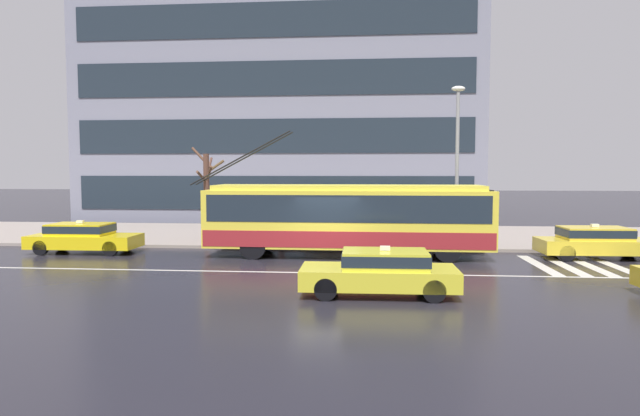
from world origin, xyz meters
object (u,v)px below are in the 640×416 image
taxi_queued_behind_bus (83,236)px  bus_shelter (344,202)px  pedestrian_walking_past (254,210)px  pedestrian_approaching_curb (364,209)px  pedestrian_at_shelter (280,208)px  taxi_ahead_of_bus (597,241)px  street_tree_bare (207,190)px  street_lamp (457,153)px  trolleybus (348,217)px  taxi_oncoming_near (381,270)px

taxi_queued_behind_bus → bus_shelter: bus_shelter is taller
pedestrian_walking_past → pedestrian_approaching_curb: bearing=8.7°
bus_shelter → pedestrian_at_shelter: 3.01m
taxi_ahead_of_bus → pedestrian_walking_past: 14.74m
taxi_ahead_of_bus → street_tree_bare: size_ratio=1.03×
street_tree_bare → pedestrian_approaching_curb: bearing=1.1°
pedestrian_approaching_curb → street_lamp: 5.03m
taxi_queued_behind_bus → street_lamp: 16.63m
trolleybus → taxi_ahead_of_bus: bearing=1.6°
pedestrian_at_shelter → street_tree_bare: size_ratio=0.45×
trolleybus → street_lamp: bearing=26.3°
taxi_queued_behind_bus → bus_shelter: size_ratio=1.25×
trolleybus → street_lamp: size_ratio=1.73×
pedestrian_at_shelter → pedestrian_approaching_curb: size_ratio=1.02×
street_lamp → street_tree_bare: bearing=174.0°
taxi_oncoming_near → pedestrian_walking_past: 11.35m
taxi_ahead_of_bus → bus_shelter: size_ratio=1.29×
trolleybus → bus_shelter: trolleybus is taller
taxi_ahead_of_bus → bus_shelter: bearing=164.1°
bus_shelter → pedestrian_approaching_curb: size_ratio=1.83×
pedestrian_at_shelter → taxi_oncoming_near: bearing=-65.3°
street_tree_bare → taxi_queued_behind_bus: bearing=-139.9°
taxi_oncoming_near → street_tree_bare: 13.37m
taxi_ahead_of_bus → pedestrian_approaching_curb: pedestrian_approaching_curb is taller
pedestrian_walking_past → street_tree_bare: street_tree_bare is taller
taxi_oncoming_near → pedestrian_approaching_curb: bearing=92.8°
taxi_queued_behind_bus → trolleybus: bearing=0.3°
pedestrian_approaching_curb → pedestrian_walking_past: (-5.17, -0.79, -0.07)m
taxi_oncoming_near → pedestrian_walking_past: pedestrian_walking_past is taller
street_lamp → pedestrian_walking_past: bearing=176.3°
taxi_oncoming_near → pedestrian_at_shelter: bearing=114.7°
taxi_ahead_of_bus → pedestrian_approaching_curb: 9.97m
taxi_ahead_of_bus → taxi_oncoming_near: same height
trolleybus → taxi_oncoming_near: 7.00m
taxi_queued_behind_bus → taxi_oncoming_near: 14.21m
taxi_oncoming_near → street_lamp: bearing=68.8°
pedestrian_at_shelter → bus_shelter: bearing=5.3°
pedestrian_at_shelter → pedestrian_approaching_curb: 4.04m
trolleybus → pedestrian_at_shelter: 4.39m
street_lamp → street_tree_bare: size_ratio=1.56×
taxi_queued_behind_bus → pedestrian_approaching_curb: pedestrian_approaching_curb is taller
street_lamp → street_tree_bare: (-11.74, 1.23, -1.74)m
bus_shelter → street_lamp: (5.05, -0.84, 2.26)m
taxi_queued_behind_bus → taxi_ahead_of_bus: bearing=0.9°
taxi_oncoming_near → taxi_ahead_of_bus: bearing=39.0°
taxi_queued_behind_bus → pedestrian_approaching_curb: 12.60m
bus_shelter → street_lamp: bearing=-9.4°
pedestrian_walking_past → street_lamp: size_ratio=0.27×
taxi_queued_behind_bus → taxi_oncoming_near: size_ratio=1.04×
pedestrian_approaching_curb → street_tree_bare: street_tree_bare is taller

